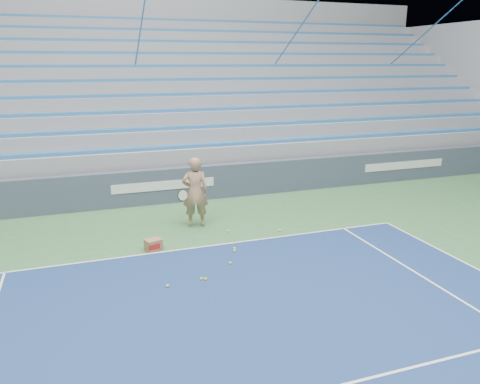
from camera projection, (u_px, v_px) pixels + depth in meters
The scene contains 12 objects.
sponsor_barrier at pixel (163, 186), 14.69m from camera, with size 30.00×0.32×1.10m.
bleachers at pixel (137, 111), 19.41m from camera, with size 31.00×9.15×7.30m.
tennis_player at pixel (195, 192), 12.49m from camera, with size 0.99×0.91×1.90m.
ball_box at pixel (153, 245), 11.06m from camera, with size 0.43×0.38×0.27m.
tennis_ball_0 at pixel (168, 286), 9.26m from camera, with size 0.07×0.07×0.07m, color #D3E42E.
tennis_ball_1 at pixel (235, 248), 11.11m from camera, with size 0.07×0.07×0.07m, color #D3E42E.
tennis_ball_2 at pixel (206, 279), 9.55m from camera, with size 0.07×0.07×0.07m, color #D3E42E.
tennis_ball_3 at pixel (235, 251), 10.98m from camera, with size 0.07×0.07×0.07m, color #D3E42E.
tennis_ball_4 at pixel (201, 279), 9.56m from camera, with size 0.07×0.07×0.07m, color #D3E42E.
tennis_ball_5 at pixel (280, 230), 12.32m from camera, with size 0.07×0.07×0.07m, color #D3E42E.
tennis_ball_6 at pixel (229, 231), 12.27m from camera, with size 0.07×0.07×0.07m, color #D3E42E.
tennis_ball_7 at pixel (230, 263), 10.30m from camera, with size 0.07×0.07×0.07m, color #D3E42E.
Camera 1 is at (-2.39, 1.68, 4.32)m, focal length 35.00 mm.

